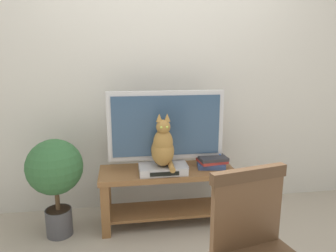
{
  "coord_description": "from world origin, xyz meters",
  "views": [
    {
      "loc": [
        -0.37,
        -1.9,
        1.43
      ],
      "look_at": [
        -0.0,
        0.53,
        0.88
      ],
      "focal_mm": 33.38,
      "sensor_mm": 36.0,
      "label": 1
    }
  ],
  "objects_px": {
    "tv_stand": "(167,187)",
    "book_stack": "(212,162)",
    "wooden_chair": "(259,250)",
    "potted_plant": "(55,173)",
    "cat": "(163,146)",
    "media_box": "(163,169)",
    "tv": "(166,128)"
  },
  "relations": [
    {
      "from": "media_box",
      "to": "cat",
      "type": "distance_m",
      "value": 0.2
    },
    {
      "from": "tv_stand",
      "to": "wooden_chair",
      "type": "xyz_separation_m",
      "value": [
        0.25,
        -1.26,
        0.21
      ]
    },
    {
      "from": "tv",
      "to": "potted_plant",
      "type": "xyz_separation_m",
      "value": [
        -0.9,
        -0.11,
        -0.31
      ]
    },
    {
      "from": "media_box",
      "to": "potted_plant",
      "type": "relative_size",
      "value": 0.48
    },
    {
      "from": "media_box",
      "to": "tv_stand",
      "type": "bearing_deg",
      "value": 54.52
    },
    {
      "from": "tv_stand",
      "to": "media_box",
      "type": "height_order",
      "value": "media_box"
    },
    {
      "from": "cat",
      "to": "wooden_chair",
      "type": "xyz_separation_m",
      "value": [
        0.29,
        -1.18,
        -0.18
      ]
    },
    {
      "from": "cat",
      "to": "wooden_chair",
      "type": "bearing_deg",
      "value": -76.05
    },
    {
      "from": "tv_stand",
      "to": "media_box",
      "type": "bearing_deg",
      "value": -125.48
    },
    {
      "from": "tv",
      "to": "wooden_chair",
      "type": "height_order",
      "value": "tv"
    },
    {
      "from": "book_stack",
      "to": "wooden_chair",
      "type": "bearing_deg",
      "value": -96.55
    },
    {
      "from": "book_stack",
      "to": "potted_plant",
      "type": "distance_m",
      "value": 1.29
    },
    {
      "from": "tv_stand",
      "to": "book_stack",
      "type": "xyz_separation_m",
      "value": [
        0.39,
        0.0,
        0.21
      ]
    },
    {
      "from": "tv_stand",
      "to": "book_stack",
      "type": "distance_m",
      "value": 0.44
    },
    {
      "from": "media_box",
      "to": "book_stack",
      "type": "bearing_deg",
      "value": 8.9
    },
    {
      "from": "tv_stand",
      "to": "wooden_chair",
      "type": "height_order",
      "value": "wooden_chair"
    },
    {
      "from": "wooden_chair",
      "to": "book_stack",
      "type": "height_order",
      "value": "wooden_chair"
    },
    {
      "from": "tv_stand",
      "to": "tv",
      "type": "distance_m",
      "value": 0.51
    },
    {
      "from": "tv_stand",
      "to": "tv",
      "type": "height_order",
      "value": "tv"
    },
    {
      "from": "wooden_chair",
      "to": "book_stack",
      "type": "xyz_separation_m",
      "value": [
        0.14,
        1.26,
        -0.0
      ]
    },
    {
      "from": "potted_plant",
      "to": "cat",
      "type": "bearing_deg",
      "value": -1.2
    },
    {
      "from": "wooden_chair",
      "to": "potted_plant",
      "type": "bearing_deg",
      "value": 133.82
    },
    {
      "from": "media_box",
      "to": "cat",
      "type": "bearing_deg",
      "value": -85.56
    },
    {
      "from": "tv",
      "to": "book_stack",
      "type": "height_order",
      "value": "tv"
    },
    {
      "from": "media_box",
      "to": "cat",
      "type": "relative_size",
      "value": 0.89
    },
    {
      "from": "book_stack",
      "to": "potted_plant",
      "type": "xyz_separation_m",
      "value": [
        -1.29,
        -0.07,
        -0.0
      ]
    },
    {
      "from": "cat",
      "to": "media_box",
      "type": "bearing_deg",
      "value": 94.44
    },
    {
      "from": "wooden_chair",
      "to": "cat",
      "type": "bearing_deg",
      "value": 103.95
    },
    {
      "from": "tv",
      "to": "potted_plant",
      "type": "bearing_deg",
      "value": -172.83
    },
    {
      "from": "tv_stand",
      "to": "wooden_chair",
      "type": "bearing_deg",
      "value": -78.91
    },
    {
      "from": "tv",
      "to": "book_stack",
      "type": "bearing_deg",
      "value": -7.0
    },
    {
      "from": "potted_plant",
      "to": "book_stack",
      "type": "bearing_deg",
      "value": 2.89
    }
  ]
}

